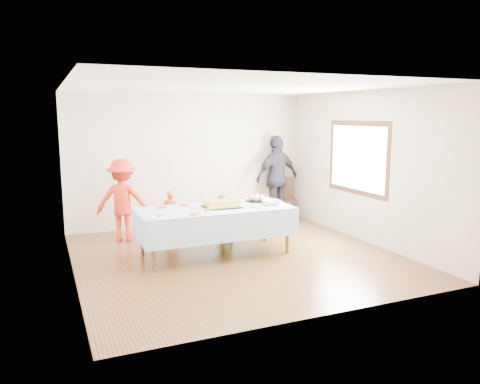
# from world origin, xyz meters

# --- Properties ---
(ground) EXTENTS (5.00, 5.00, 0.00)m
(ground) POSITION_xyz_m (0.00, 0.00, 0.00)
(ground) COLOR #4C2815
(ground) RESTS_ON ground
(room_walls) EXTENTS (5.04, 5.04, 2.72)m
(room_walls) POSITION_xyz_m (0.05, 0.00, 1.77)
(room_walls) COLOR #BDB49B
(room_walls) RESTS_ON ground
(party_table) EXTENTS (2.50, 1.10, 0.78)m
(party_table) POSITION_xyz_m (-0.28, 0.26, 0.72)
(party_table) COLOR #57341D
(party_table) RESTS_ON ground
(birthday_cake) EXTENTS (0.58, 0.45, 0.10)m
(birthday_cake) POSITION_xyz_m (-0.16, 0.25, 0.83)
(birthday_cake) COLOR black
(birthday_cake) RESTS_ON party_table
(rolls_tray) EXTENTS (0.38, 0.38, 0.11)m
(rolls_tray) POSITION_xyz_m (0.60, 0.51, 0.83)
(rolls_tray) COLOR black
(rolls_tray) RESTS_ON party_table
(punch_bowl) EXTENTS (0.32, 0.32, 0.08)m
(punch_bowl) POSITION_xyz_m (0.69, 0.12, 0.82)
(punch_bowl) COLOR silver
(punch_bowl) RESTS_ON party_table
(party_hat) EXTENTS (0.09, 0.09, 0.15)m
(party_hat) POSITION_xyz_m (0.68, 0.69, 0.86)
(party_hat) COLOR silver
(party_hat) RESTS_ON party_table
(fork_pile) EXTENTS (0.24, 0.18, 0.07)m
(fork_pile) POSITION_xyz_m (0.29, 0.04, 0.81)
(fork_pile) COLOR white
(fork_pile) RESTS_ON party_table
(plate_red_far_a) EXTENTS (0.19, 0.19, 0.01)m
(plate_red_far_a) POSITION_xyz_m (-1.08, 0.61, 0.79)
(plate_red_far_a) COLOR red
(plate_red_far_a) RESTS_ON party_table
(plate_red_far_b) EXTENTS (0.19, 0.19, 0.01)m
(plate_red_far_b) POSITION_xyz_m (-0.68, 0.65, 0.79)
(plate_red_far_b) COLOR red
(plate_red_far_b) RESTS_ON party_table
(plate_red_far_c) EXTENTS (0.18, 0.18, 0.01)m
(plate_red_far_c) POSITION_xyz_m (-0.24, 0.68, 0.79)
(plate_red_far_c) COLOR red
(plate_red_far_c) RESTS_ON party_table
(plate_red_far_d) EXTENTS (0.18, 0.18, 0.01)m
(plate_red_far_d) POSITION_xyz_m (0.24, 0.63, 0.79)
(plate_red_far_d) COLOR red
(plate_red_far_d) RESTS_ON party_table
(plate_red_near) EXTENTS (0.16, 0.16, 0.01)m
(plate_red_near) POSITION_xyz_m (-0.74, -0.11, 0.79)
(plate_red_near) COLOR red
(plate_red_near) RESTS_ON party_table
(plate_white_left) EXTENTS (0.21, 0.21, 0.01)m
(plate_white_left) POSITION_xyz_m (-1.29, -0.14, 0.79)
(plate_white_left) COLOR white
(plate_white_left) RESTS_ON party_table
(plate_white_mid) EXTENTS (0.22, 0.22, 0.01)m
(plate_white_mid) POSITION_xyz_m (-0.52, -0.06, 0.79)
(plate_white_mid) COLOR white
(plate_white_mid) RESTS_ON party_table
(plate_white_right) EXTENTS (0.21, 0.21, 0.01)m
(plate_white_right) POSITION_xyz_m (0.49, -0.08, 0.79)
(plate_white_right) COLOR white
(plate_white_right) RESTS_ON party_table
(dining_chair) EXTENTS (0.50, 0.50, 0.93)m
(dining_chair) POSITION_xyz_m (2.07, 2.10, 0.52)
(dining_chair) COLOR black
(dining_chair) RESTS_ON ground
(toddler_left) EXTENTS (0.37, 0.31, 0.87)m
(toddler_left) POSITION_xyz_m (-0.64, 1.71, 0.44)
(toddler_left) COLOR #CD5A19
(toddler_left) RESTS_ON ground
(toddler_mid) EXTENTS (0.43, 0.31, 0.80)m
(toddler_mid) POSITION_xyz_m (0.28, 1.32, 0.40)
(toddler_mid) COLOR #3B7527
(toddler_mid) RESTS_ON ground
(toddler_right) EXTENTS (0.40, 0.33, 0.77)m
(toddler_right) POSITION_xyz_m (0.13, 0.90, 0.38)
(toddler_right) COLOR #AA6F4F
(toddler_right) RESTS_ON ground
(adult_left) EXTENTS (1.10, 0.86, 1.50)m
(adult_left) POSITION_xyz_m (-1.52, 1.70, 0.75)
(adult_left) COLOR red
(adult_left) RESTS_ON ground
(adult_right) EXTENTS (1.15, 0.65, 1.84)m
(adult_right) POSITION_xyz_m (1.88, 2.20, 0.92)
(adult_right) COLOR #2E2736
(adult_right) RESTS_ON ground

